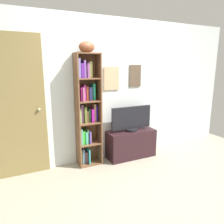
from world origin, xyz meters
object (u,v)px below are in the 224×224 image
(football, at_px, (87,47))
(television, at_px, (131,119))
(door, at_px, (15,108))
(tv_stand, at_px, (131,144))
(bookshelf, at_px, (86,110))

(football, height_order, television, football)
(door, bearing_deg, tv_stand, -4.89)
(tv_stand, distance_m, television, 0.46)
(bookshelf, xyz_separation_m, television, (0.79, -0.08, -0.21))
(tv_stand, bearing_deg, door, 175.11)
(door, bearing_deg, television, -4.85)
(bookshelf, height_order, television, bookshelf)
(bookshelf, distance_m, door, 1.04)
(football, relative_size, door, 0.13)
(bookshelf, height_order, door, door)
(bookshelf, relative_size, television, 2.41)
(bookshelf, relative_size, door, 0.88)
(television, height_order, door, door)
(door, bearing_deg, bookshelf, -4.02)
(football, distance_m, tv_stand, 1.81)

